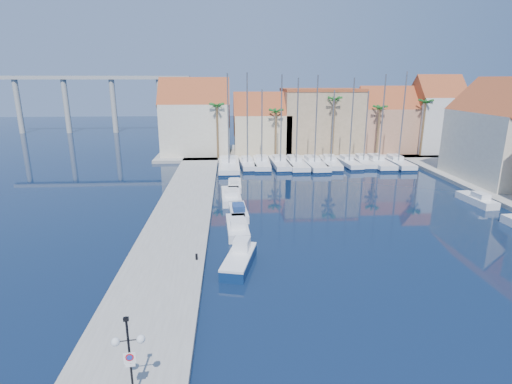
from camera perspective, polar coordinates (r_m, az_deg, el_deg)
ground at (r=29.95m, az=4.28°, el=-11.36°), size 260.00×260.00×0.00m
quay_west at (r=42.36m, az=-10.46°, el=-2.90°), size 6.00×77.00×0.50m
shore_north at (r=76.83m, az=6.76°, el=5.68°), size 54.00×16.00×0.50m
lamp_post at (r=18.27m, az=-17.72°, el=-20.26°), size 1.35×0.48×4.00m
bollard at (r=30.85m, az=-8.49°, el=-9.13°), size 0.19×0.19×0.47m
fishing_boat at (r=30.52m, az=-2.37°, el=-9.49°), size 2.98×5.57×1.85m
motorboat_west_0 at (r=37.05m, az=-2.69°, el=-4.98°), size 2.15×5.92×1.40m
motorboat_west_1 at (r=41.26m, az=-2.55°, el=-2.77°), size 2.05×5.40×1.40m
motorboat_west_2 at (r=46.76m, az=-3.57°, el=-0.53°), size 2.35×6.70×1.40m
motorboat_west_3 at (r=51.47m, az=-3.07°, el=1.01°), size 1.67×5.08×1.40m
motorboat_east_1 at (r=51.78m, az=29.05°, el=-0.92°), size 2.16×5.44×1.40m
sailboat_0 at (r=63.38m, az=-3.87°, el=3.89°), size 3.19×11.97×14.53m
sailboat_1 at (r=63.97m, az=-1.26°, el=4.12°), size 2.73×8.33×14.61m
sailboat_2 at (r=64.48m, az=0.80°, el=4.14°), size 2.83×9.70×12.14m
sailboat_3 at (r=64.73m, az=3.43°, el=4.18°), size 3.05×9.99×14.33m
sailboat_4 at (r=64.63m, az=5.64°, el=4.10°), size 3.02×10.56×13.86m
sailboat_5 at (r=64.90m, az=8.21°, el=4.06°), size 3.35×10.81×14.26m
sailboat_6 at (r=66.02m, az=10.55°, el=4.15°), size 3.39×9.92×12.03m
sailboat_7 at (r=66.66m, az=13.00°, el=4.17°), size 2.81×8.49×13.87m
sailboat_8 at (r=68.10m, az=14.98°, el=4.24°), size 2.78×8.85×11.87m
sailboat_9 at (r=68.41m, az=16.94°, el=4.14°), size 2.89×10.58×14.39m
sailboat_10 at (r=69.09m, az=19.47°, el=4.05°), size 2.59×9.77×14.79m
building_0 at (r=73.95m, az=-8.60°, el=10.13°), size 12.30×9.00×13.50m
building_1 at (r=74.07m, az=0.85°, el=9.36°), size 10.30×8.00×11.00m
building_2 at (r=76.62m, az=9.15°, el=10.10°), size 14.20×10.20×11.50m
building_3 at (r=79.24m, az=17.91°, el=9.44°), size 10.30×8.00×12.00m
building_4 at (r=81.97m, az=24.17°, el=9.80°), size 8.30×8.00×14.00m
building_6 at (r=62.28m, az=31.75°, el=6.91°), size 9.00×14.30×13.50m
palm_0 at (r=68.54m, az=-5.62°, el=11.93°), size 2.60×2.60×10.15m
palm_1 at (r=69.04m, az=2.89°, el=11.23°), size 2.60×2.60×9.15m
palm_2 at (r=70.77m, az=11.18°, el=12.60°), size 2.60×2.60×11.15m
palm_3 at (r=73.29m, az=17.29°, el=11.19°), size 2.60×2.60×9.65m
palm_4 at (r=76.43m, az=23.08°, el=11.53°), size 2.60×2.60×10.65m
viaduct at (r=113.96m, az=-22.34°, el=12.98°), size 48.00×2.20×14.45m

